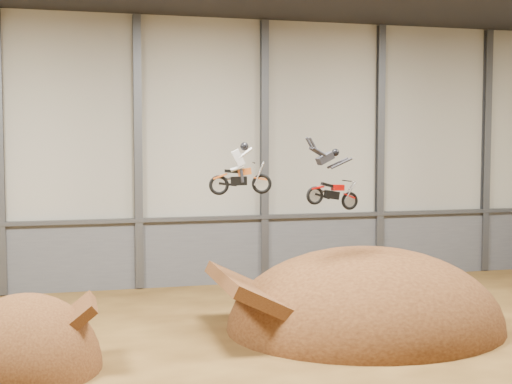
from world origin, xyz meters
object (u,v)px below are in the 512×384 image
takeoff_ramp (25,369)px  fmx_rider_a (241,166)px  fmx_rider_b (331,175)px  landing_ramp (365,327)px

takeoff_ramp → fmx_rider_a: 10.20m
takeoff_ramp → fmx_rider_b: 12.79m
landing_ramp → fmx_rider_b: (-2.03, -1.35, 6.33)m
landing_ramp → fmx_rider_b: fmx_rider_b is taller
takeoff_ramp → fmx_rider_b: size_ratio=2.03×
fmx_rider_a → fmx_rider_b: (3.44, -0.30, -0.34)m
takeoff_ramp → fmx_rider_a: bearing=8.0°
landing_ramp → fmx_rider_a: 8.69m
landing_ramp → fmx_rider_b: bearing=-146.5°
landing_ramp → takeoff_ramp: bearing=-170.8°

